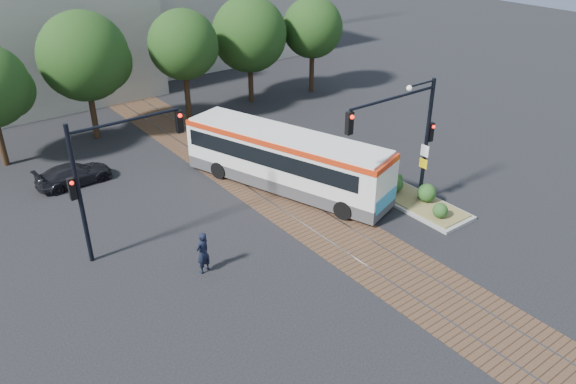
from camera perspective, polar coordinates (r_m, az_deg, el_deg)
name	(u,v)px	position (r m, az deg, el deg)	size (l,w,h in m)	color
ground	(330,228)	(25.53, 4.26, -3.64)	(120.00, 120.00, 0.00)	black
trackbed	(278,194)	(28.22, -1.06, -0.24)	(3.60, 40.00, 0.02)	#503624
tree_row	(176,47)	(37.17, -11.30, 14.25)	(26.40, 5.60, 7.67)	#382314
warehouses	(84,33)	(47.99, -20.04, 14.92)	(40.00, 13.00, 8.00)	#ADA899
city_bus	(285,158)	(28.19, -0.32, 3.49)	(5.78, 11.32, 2.99)	#424244
traffic_island	(417,198)	(27.91, 13.00, -0.61)	(2.20, 5.20, 1.13)	gray
signal_pole_main	(411,128)	(25.70, 12.35, 6.35)	(5.49, 0.46, 6.00)	black
signal_pole_left	(105,169)	(23.11, -18.14, 2.27)	(4.99, 0.34, 6.00)	black
officer	(203,253)	(22.44, -8.65, -6.10)	(0.66, 0.43, 1.80)	black
parked_car	(74,174)	(31.07, -20.93, 1.70)	(1.56, 3.83, 1.11)	black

